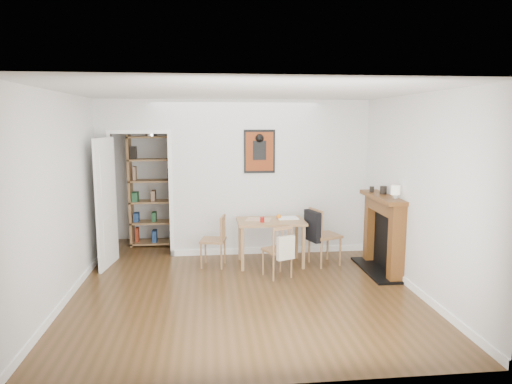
{
  "coord_description": "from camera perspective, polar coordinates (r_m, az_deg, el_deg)",
  "views": [
    {
      "loc": [
        -0.46,
        -6.18,
        2.24
      ],
      "look_at": [
        0.26,
        0.6,
        1.19
      ],
      "focal_mm": 32.0,
      "sensor_mm": 36.0,
      "label": 1
    }
  ],
  "objects": [
    {
      "name": "mantel_lamp",
      "position": [
        6.63,
        17.05,
        0.13
      ],
      "size": [
        0.13,
        0.13,
        0.2
      ],
      "color": "silver",
      "rests_on": "fireplace"
    },
    {
      "name": "room_shell",
      "position": [
        7.6,
        -1.83,
        1.67
      ],
      "size": [
        5.2,
        5.2,
        5.2
      ],
      "color": "silver",
      "rests_on": "ground"
    },
    {
      "name": "fireplace",
      "position": [
        7.13,
        15.69,
        -4.71
      ],
      "size": [
        0.45,
        1.25,
        1.16
      ],
      "color": "brown",
      "rests_on": "ground"
    },
    {
      "name": "chair_left",
      "position": [
        7.16,
        -5.4,
        -6.09
      ],
      "size": [
        0.48,
        0.48,
        0.81
      ],
      "color": "#9B6B48",
      "rests_on": "ground"
    },
    {
      "name": "bookshelf",
      "position": [
        8.46,
        -12.72,
        0.09
      ],
      "size": [
        0.85,
        0.34,
        2.01
      ],
      "color": "#986947",
      "rests_on": "ground"
    },
    {
      "name": "ceramic_jar_b",
      "position": [
        7.27,
        14.28,
        0.33
      ],
      "size": [
        0.07,
        0.07,
        0.09
      ],
      "primitive_type": "cylinder",
      "color": "black",
      "rests_on": "fireplace"
    },
    {
      "name": "ground",
      "position": [
        6.59,
        -1.76,
        -11.09
      ],
      "size": [
        5.2,
        5.2,
        0.0
      ],
      "primitive_type": "plane",
      "color": "#4F3219",
      "rests_on": "ground"
    },
    {
      "name": "ceramic_jar_a",
      "position": [
        7.11,
        15.63,
        0.23
      ],
      "size": [
        0.1,
        0.1,
        0.12
      ],
      "primitive_type": "cylinder",
      "color": "black",
      "rests_on": "fireplace"
    },
    {
      "name": "orange_fruit",
      "position": [
        7.23,
        2.86,
        -3.09
      ],
      "size": [
        0.08,
        0.08,
        0.08
      ],
      "primitive_type": "sphere",
      "color": "orange",
      "rests_on": "dining_table"
    },
    {
      "name": "placemat",
      "position": [
        7.19,
        0.34,
        -3.43
      ],
      "size": [
        0.45,
        0.38,
        0.0
      ],
      "primitive_type": "cube",
      "rotation": [
        0.0,
        0.0,
        -0.28
      ],
      "color": "beige",
      "rests_on": "dining_table"
    },
    {
      "name": "red_glass",
      "position": [
        6.98,
        0.79,
        -3.47
      ],
      "size": [
        0.07,
        0.07,
        0.08
      ],
      "primitive_type": "cylinder",
      "color": "maroon",
      "rests_on": "dining_table"
    },
    {
      "name": "chair_right",
      "position": [
        7.28,
        8.47,
        -5.37
      ],
      "size": [
        0.62,
        0.58,
        0.91
      ],
      "color": "#9B6B48",
      "rests_on": "ground"
    },
    {
      "name": "dining_table",
      "position": [
        7.16,
        1.86,
        -4.22
      ],
      "size": [
        1.05,
        0.67,
        0.71
      ],
      "color": "#986947",
      "rests_on": "ground"
    },
    {
      "name": "notebook",
      "position": [
        7.28,
        3.97,
        -3.26
      ],
      "size": [
        0.33,
        0.25,
        0.02
      ],
      "primitive_type": "cube",
      "rotation": [
        0.0,
        0.0,
        0.05
      ],
      "color": "white",
      "rests_on": "dining_table"
    },
    {
      "name": "chair_front",
      "position": [
        6.66,
        2.72,
        -7.3
      ],
      "size": [
        0.51,
        0.53,
        0.78
      ],
      "color": "#9B6B48",
      "rests_on": "ground"
    }
  ]
}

